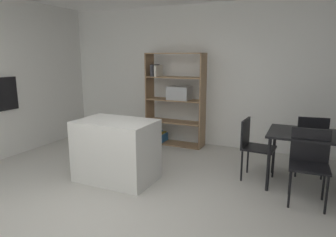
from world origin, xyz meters
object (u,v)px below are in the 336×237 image
object	(u,v)px
dining_chair_far	(311,141)
dining_chair_island_side	(253,143)
dining_table	(311,139)
dining_chair_near	(309,159)
built_in_oven	(1,94)
kitchen_island	(116,150)
open_bookshelf	(174,99)

from	to	relation	value
dining_chair_far	dining_chair_island_side	bearing A→B (deg)	21.28
dining_table	dining_chair_near	world-z (taller)	dining_chair_near
built_in_oven	kitchen_island	bearing A→B (deg)	0.64
built_in_oven	dining_chair_near	world-z (taller)	built_in_oven
built_in_oven	open_bookshelf	size ratio (longest dim) A/B	0.32
open_bookshelf	dining_chair_near	xyz separation A→B (m)	(2.49, -1.57, -0.38)
dining_table	dining_chair_far	size ratio (longest dim) A/B	1.17
built_in_oven	dining_chair_near	bearing A→B (deg)	5.45
built_in_oven	dining_chair_island_side	distance (m)	4.23
dining_table	open_bookshelf	bearing A→B (deg)	155.59
kitchen_island	dining_table	world-z (taller)	kitchen_island
dining_chair_island_side	built_in_oven	bearing A→B (deg)	106.19
built_in_oven	dining_chair_far	size ratio (longest dim) A/B	0.64
kitchen_island	dining_chair_island_side	distance (m)	1.98
built_in_oven	dining_chair_island_side	world-z (taller)	built_in_oven
kitchen_island	open_bookshelf	xyz separation A→B (m)	(0.03, 2.00, 0.49)
built_in_oven	dining_table	xyz separation A→B (m)	(4.84, 0.89, -0.46)
dining_table	dining_chair_far	distance (m)	0.45
dining_table	dining_chair_near	size ratio (longest dim) A/B	1.19
dining_chair_near	dining_chair_far	xyz separation A→B (m)	(0.02, 0.87, 0.00)
open_bookshelf	dining_chair_near	size ratio (longest dim) A/B	2.03
built_in_oven	dining_chair_island_side	bearing A→B (deg)	12.42
dining_chair_near	dining_chair_far	size ratio (longest dim) A/B	0.98
open_bookshelf	dining_chair_near	world-z (taller)	open_bookshelf
dining_chair_near	dining_chair_far	bearing A→B (deg)	86.76
open_bookshelf	dining_table	bearing A→B (deg)	-24.41
built_in_oven	dining_chair_far	distance (m)	5.06
dining_chair_far	kitchen_island	bearing A→B (deg)	19.16
open_bookshelf	dining_chair_far	distance (m)	2.63
built_in_oven	dining_table	world-z (taller)	built_in_oven
kitchen_island	open_bookshelf	distance (m)	2.06
kitchen_island	dining_table	size ratio (longest dim) A/B	1.02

